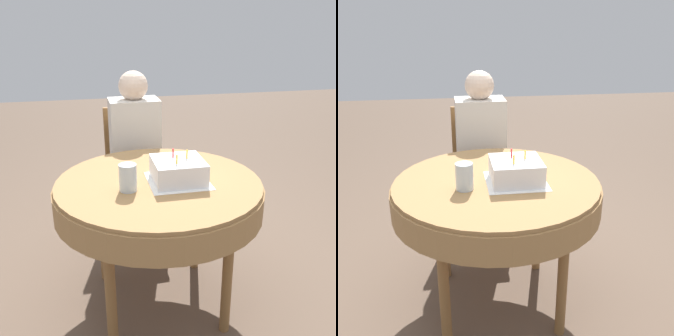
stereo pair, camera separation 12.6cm
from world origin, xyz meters
The scene contains 7 objects.
ground_plane centered at (0.00, 0.00, 0.00)m, with size 12.00×12.00×0.00m, color brown.
dining_table centered at (0.00, 0.00, 0.64)m, with size 1.03×1.03×0.73m.
chair centered at (-0.02, 0.82, 0.49)m, with size 0.42×0.42×0.90m.
person centered at (-0.01, 0.72, 0.70)m, with size 0.32×0.32×1.17m.
napkin centered at (0.09, -0.03, 0.73)m, with size 0.29×0.29×0.00m.
birthday_cake centered at (0.09, -0.03, 0.79)m, with size 0.24×0.24×0.15m.
drinking_glass centered at (-0.16, -0.09, 0.79)m, with size 0.08×0.08×0.13m.
Camera 2 is at (-0.21, -1.77, 1.48)m, focal length 42.00 mm.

